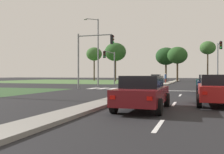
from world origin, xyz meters
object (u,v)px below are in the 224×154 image
(car_teal_second, at_px, (216,81))
(treeline_fourth, at_px, (177,55))
(traffic_signal_far_right, at_px, (219,56))
(traffic_signal_near_left, at_px, (91,51))
(car_maroon_fifth, at_px, (143,92))
(street_lamp_second, at_px, (97,49))
(car_navy_third, at_px, (209,84))
(treeline_near, at_px, (94,54))
(treeline_second, at_px, (115,52))
(traffic_signal_far_left, at_px, (111,61))
(car_beige_near, at_px, (156,79))
(treeline_fifth, at_px, (208,48))
(car_red_sixth, at_px, (218,90))
(treeline_third, at_px, (166,56))
(pedestrian_at_median, at_px, (165,77))

(car_teal_second, distance_m, treeline_fourth, 29.43)
(traffic_signal_far_right, height_order, traffic_signal_near_left, traffic_signal_near_left)
(car_maroon_fifth, height_order, street_lamp_second, street_lamp_second)
(car_navy_third, bearing_deg, treeline_near, 122.85)
(treeline_near, bearing_deg, treeline_second, -24.90)
(traffic_signal_far_left, height_order, treeline_near, treeline_near)
(car_beige_near, xyz_separation_m, traffic_signal_far_right, (9.88, -10.26, 3.28))
(treeline_near, relative_size, treeline_fourth, 1.11)
(car_maroon_fifth, relative_size, traffic_signal_far_right, 0.76)
(car_maroon_fifth, relative_size, treeline_fifth, 0.49)
(car_beige_near, height_order, car_navy_third, car_beige_near)
(car_red_sixth, bearing_deg, treeline_fifth, 87.96)
(treeline_near, xyz_separation_m, treeline_fifth, (28.82, -1.86, 0.53))
(car_teal_second, relative_size, street_lamp_second, 0.49)
(treeline_near, xyz_separation_m, treeline_second, (7.05, -3.27, 0.09))
(car_navy_third, xyz_separation_m, traffic_signal_far_right, (1.94, 14.61, 3.31))
(car_red_sixth, distance_m, treeline_second, 51.67)
(treeline_third, bearing_deg, street_lamp_second, -101.01)
(traffic_signal_near_left, distance_m, pedestrian_at_median, 19.94)
(traffic_signal_far_left, bearing_deg, treeline_third, 79.89)
(pedestrian_at_median, distance_m, treeline_second, 22.81)
(street_lamp_second, height_order, treeline_near, street_lamp_second)
(treeline_near, xyz_separation_m, treeline_third, (19.03, 1.49, -0.92))
(traffic_signal_far_right, bearing_deg, treeline_fourth, 105.63)
(car_maroon_fifth, bearing_deg, treeline_fourth, 91.93)
(car_red_sixth, relative_size, treeline_near, 0.50)
(traffic_signal_far_right, xyz_separation_m, pedestrian_at_median, (-7.81, 7.28, -2.94))
(treeline_near, bearing_deg, traffic_signal_far_left, -63.36)
(traffic_signal_far_left, bearing_deg, traffic_signal_far_right, 0.91)
(traffic_signal_near_left, height_order, street_lamp_second, street_lamp_second)
(car_teal_second, bearing_deg, treeline_third, 16.30)
(pedestrian_at_median, relative_size, treeline_fourth, 0.21)
(traffic_signal_far_right, xyz_separation_m, treeline_fourth, (-6.94, 24.81, 2.03))
(pedestrian_at_median, bearing_deg, car_teal_second, 14.90)
(treeline_second, distance_m, treeline_fifth, 21.82)
(traffic_signal_far_right, xyz_separation_m, traffic_signal_near_left, (-13.76, -11.52, -0.01))
(treeline_second, relative_size, treeline_fifth, 1.03)
(treeline_fourth, bearing_deg, car_maroon_fifth, -88.07)
(traffic_signal_far_left, distance_m, treeline_third, 29.66)
(car_red_sixth, xyz_separation_m, treeline_third, (-8.06, 51.94, 5.46))
(car_teal_second, bearing_deg, car_maroon_fifth, 168.32)
(car_maroon_fifth, bearing_deg, car_beige_near, 97.33)
(car_teal_second, height_order, treeline_third, treeline_third)
(treeline_second, xyz_separation_m, treeline_third, (11.98, 4.76, -1.01))
(treeline_fifth, bearing_deg, pedestrian_at_median, -112.63)
(car_teal_second, height_order, traffic_signal_near_left, traffic_signal_near_left)
(traffic_signal_far_left, distance_m, treeline_second, 25.52)
(street_lamp_second, bearing_deg, treeline_fifth, 60.85)
(treeline_third, distance_m, treeline_fourth, 5.08)
(car_red_sixth, relative_size, treeline_fourth, 0.55)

